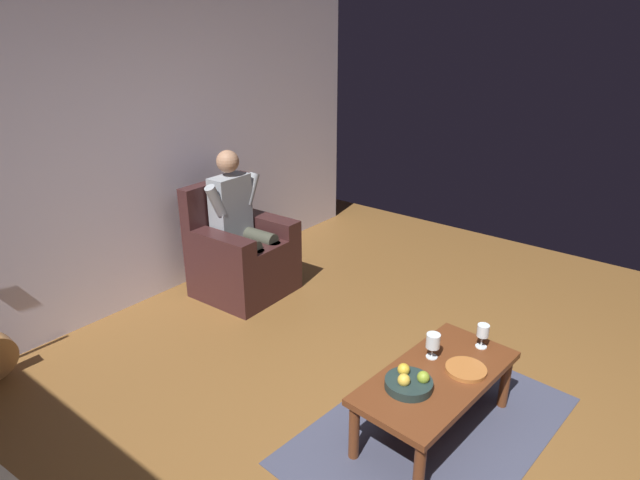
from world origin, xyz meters
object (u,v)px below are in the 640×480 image
person_seated (241,220)px  decorative_dish (466,369)px  armchair (241,255)px  wine_glass_far (483,332)px  wine_glass_near (433,342)px  fruit_bowl (409,382)px  coffee_table (437,382)px

person_seated → decorative_dish: (0.43, 2.29, -0.27)m
armchair → wine_glass_far: bearing=84.6°
person_seated → wine_glass_far: (0.14, 2.26, -0.18)m
wine_glass_near → decorative_dish: 0.24m
wine_glass_far → wine_glass_near: bearing=-33.0°
fruit_bowl → decorative_dish: fruit_bowl is taller
person_seated → wine_glass_near: bearing=76.3°
armchair → coffee_table: size_ratio=0.89×
coffee_table → wine_glass_near: (-0.13, -0.11, 0.16)m
wine_glass_far → fruit_bowl: (0.63, -0.15, -0.07)m
coffee_table → fruit_bowl: bearing=-18.4°
wine_glass_near → decorative_dish: bearing=88.8°
wine_glass_near → fruit_bowl: size_ratio=0.60×
wine_glass_far → fruit_bowl: wine_glass_far is taller
fruit_bowl → wine_glass_near: bearing=-173.9°
armchair → wine_glass_near: armchair is taller
armchair → decorative_dish: (0.43, 2.31, 0.06)m
person_seated → fruit_bowl: bearing=67.9°
wine_glass_far → decorative_dish: bearing=6.3°
fruit_bowl → decorative_dish: bearing=151.2°
wine_glass_near → wine_glass_far: size_ratio=1.02×
person_seated → wine_glass_near: person_seated is taller
person_seated → fruit_bowl: size_ratio=4.84×
coffee_table → wine_glass_near: 0.23m
coffee_table → armchair: bearing=-104.2°
person_seated → wine_glass_near: 2.12m
coffee_table → wine_glass_far: wine_glass_far is taller
person_seated → fruit_bowl: 2.25m
wine_glass_near → wine_glass_far: wine_glass_near is taller
coffee_table → wine_glass_near: size_ratio=7.01×
armchair → coffee_table: bearing=73.7°
coffee_table → wine_glass_far: (-0.42, 0.08, 0.16)m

